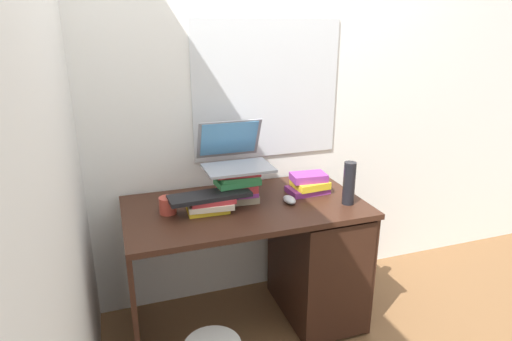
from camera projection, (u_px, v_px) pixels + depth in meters
ground_plane at (246, 322)px, 2.54m from camera, size 6.00×6.00×0.00m
wall_back at (224, 92)px, 2.48m from camera, size 6.00×0.06×2.60m
wall_left at (60, 114)px, 1.87m from camera, size 0.05×6.00×2.60m
desk at (300, 254)px, 2.49m from camera, size 1.27×0.69×0.75m
book_stack_tall at (238, 185)px, 2.32m from camera, size 0.24×0.18×0.18m
book_stack_keyboard_riser at (210, 204)px, 2.21m from camera, size 0.24×0.18×0.08m
book_stack_side at (309, 184)px, 2.46m from camera, size 0.23×0.17×0.11m
laptop at (234, 155)px, 2.34m from camera, size 0.36×0.35×0.24m
keyboard at (210, 196)px, 2.19m from camera, size 0.43×0.17×0.02m
computer_mouse at (289, 200)px, 2.32m from camera, size 0.06×0.10×0.04m
mug at (168, 205)px, 2.19m from camera, size 0.12×0.09×0.09m
water_bottle at (349, 183)px, 2.28m from camera, size 0.06×0.06×0.23m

